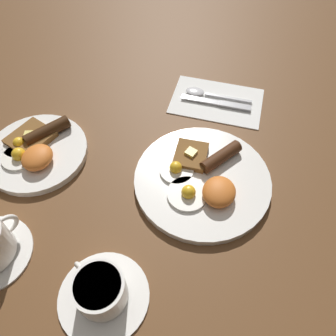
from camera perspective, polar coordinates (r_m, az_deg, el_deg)
The scene contains 7 objects.
ground_plane at distance 0.66m, azimuth 5.92°, elevation -2.46°, with size 3.00×3.00×0.00m, color brown.
breakfast_plate_near at distance 0.65m, azimuth 6.05°, elevation -1.91°, with size 0.27×0.27×0.05m.
breakfast_plate_far at distance 0.74m, azimuth -22.05°, elevation 2.93°, with size 0.21×0.21×0.05m.
teacup_near at distance 0.55m, azimuth -11.60°, elevation -20.35°, with size 0.15×0.15×0.07m.
napkin at distance 0.82m, azimuth 8.47°, elevation 11.52°, with size 0.14×0.22×0.01m, color white.
knife at distance 0.81m, azimuth 9.02°, elevation 11.08°, with size 0.03×0.17×0.01m.
spoon at distance 0.83m, azimuth 5.96°, elevation 12.89°, with size 0.03×0.16×0.01m.
Camera 1 is at (-0.37, -0.05, 0.55)m, focal length 35.00 mm.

